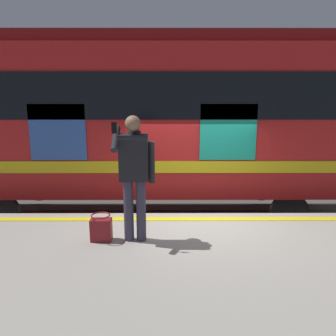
{
  "coord_description": "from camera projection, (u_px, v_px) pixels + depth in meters",
  "views": [
    {
      "loc": [
        0.5,
        5.78,
        3.1
      ],
      "look_at": [
        0.48,
        0.3,
        1.88
      ],
      "focal_mm": 36.31,
      "sensor_mm": 36.0,
      "label": 1
    }
  ],
  "objects": [
    {
      "name": "handbag",
      "position": [
        101.0,
        229.0,
        4.94
      ],
      "size": [
        0.3,
        0.28,
        0.4
      ],
      "color": "maroon",
      "rests_on": "platform"
    },
    {
      "name": "ground_plane",
      "position": [
        194.0,
        263.0,
        6.32
      ],
      "size": [
        24.66,
        24.66,
        0.0
      ],
      "primitive_type": "plane",
      "color": "#4C4742"
    },
    {
      "name": "train_carriage",
      "position": [
        147.0,
        115.0,
        7.91
      ],
      "size": [
        9.54,
        2.74,
        4.12
      ],
      "color": "red",
      "rests_on": "ground"
    },
    {
      "name": "track_rail_far",
      "position": [
        185.0,
        207.0,
        9.17
      ],
      "size": [
        19.56,
        0.08,
        0.16
      ],
      "primitive_type": "cube",
      "color": "slate",
      "rests_on": "ground"
    },
    {
      "name": "platform",
      "position": [
        208.0,
        312.0,
        4.13
      ],
      "size": [
        15.04,
        4.26,
        0.98
      ],
      "primitive_type": "cube",
      "color": "#9E998E",
      "rests_on": "ground"
    },
    {
      "name": "track_rail_near",
      "position": [
        189.0,
        228.0,
        7.76
      ],
      "size": [
        19.56,
        0.08,
        0.16
      ],
      "primitive_type": "cube",
      "color": "slate",
      "rests_on": "ground"
    },
    {
      "name": "passenger",
      "position": [
        134.0,
        168.0,
        4.78
      ],
      "size": [
        0.57,
        0.55,
        1.82
      ],
      "color": "#383347",
      "rests_on": "platform"
    },
    {
      "name": "safety_line",
      "position": [
        196.0,
        219.0,
        5.81
      ],
      "size": [
        14.74,
        0.16,
        0.01
      ],
      "primitive_type": "cube",
      "color": "yellow",
      "rests_on": "platform"
    }
  ]
}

